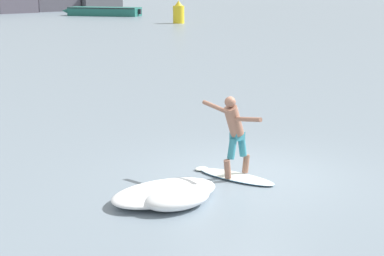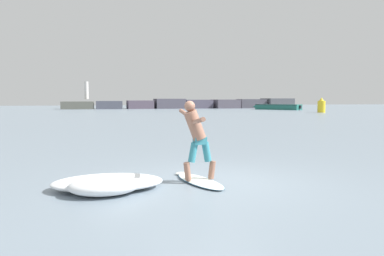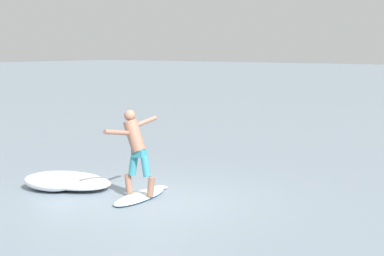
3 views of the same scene
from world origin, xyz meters
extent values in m
plane|color=gray|center=(0.00, 0.00, 0.00)|extent=(200.00, 200.00, 0.00)
cube|color=#56574F|center=(-6.55, 62.00, 0.67)|extent=(5.52, 3.96, 1.34)
cube|color=#4B4D5B|center=(-1.03, 62.00, 0.71)|extent=(4.73, 4.35, 1.43)
cube|color=#564B5B|center=(4.50, 62.00, 0.75)|extent=(4.77, 4.15, 1.51)
cube|color=#4D4957|center=(10.02, 62.00, 0.91)|extent=(5.66, 4.08, 1.83)
cube|color=#4F4B5C|center=(15.55, 62.00, 0.82)|extent=(5.31, 3.38, 1.64)
cube|color=#534E5A|center=(21.08, 62.00, 0.84)|extent=(4.79, 4.95, 1.68)
cube|color=#4D4A54|center=(26.60, 62.00, 0.88)|extent=(5.38, 3.10, 1.76)
cube|color=#4C4E54|center=(32.13, 62.00, 0.95)|extent=(5.65, 4.72, 1.90)
cylinder|color=silver|center=(-5.01, 62.00, 3.32)|extent=(0.70, 0.70, 3.12)
ellipsoid|color=white|center=(-0.28, 0.01, 0.04)|extent=(0.96, 1.88, 0.07)
ellipsoid|color=white|center=(-0.49, 0.91, 0.04)|extent=(0.36, 0.32, 0.06)
ellipsoid|color=#2870B2|center=(-0.28, 0.01, 0.04)|extent=(0.97, 1.90, 0.03)
cone|color=black|center=(-0.11, -0.71, -0.06)|extent=(0.06, 0.06, 0.14)
cone|color=black|center=(0.01, -0.55, -0.06)|extent=(0.06, 0.06, 0.14)
cone|color=black|center=(-0.29, -0.62, -0.06)|extent=(0.06, 0.06, 0.14)
cylinder|color=#91624E|center=(-0.55, -0.01, 0.26)|extent=(0.18, 0.14, 0.40)
cylinder|color=teal|center=(-0.43, 0.00, 0.66)|extent=(0.23, 0.17, 0.43)
cylinder|color=#91624E|center=(0.00, 0.03, 0.26)|extent=(0.18, 0.14, 0.40)
cylinder|color=teal|center=(-0.12, 0.02, 0.66)|extent=(0.23, 0.17, 0.43)
cube|color=teal|center=(-0.28, 0.01, 0.91)|extent=(0.27, 0.22, 0.16)
cylinder|color=#91624E|center=(-0.39, 0.00, 1.24)|extent=(0.51, 0.32, 0.68)
sphere|color=#91624E|center=(-0.50, -0.01, 1.64)|extent=(0.23, 0.23, 0.23)
cylinder|color=#91624E|center=(-0.43, -0.47, 1.36)|extent=(0.14, 0.67, 0.20)
cylinder|color=#91624E|center=(-0.50, 0.46, 1.47)|extent=(0.14, 0.67, 0.20)
cube|color=#21665B|center=(26.40, 50.06, 0.45)|extent=(6.25, 7.38, 0.90)
cone|color=#21665B|center=(23.84, 53.52, 0.45)|extent=(1.51, 1.60, 0.90)
cube|color=black|center=(26.40, 50.06, 0.83)|extent=(6.26, 7.35, 0.08)
cube|color=black|center=(28.72, 46.92, 0.49)|extent=(0.46, 0.44, 0.52)
cylinder|color=yellow|center=(25.85, 36.43, 0.77)|extent=(1.00, 1.00, 1.53)
cone|color=yellow|center=(25.85, 36.43, 1.75)|extent=(0.70, 0.70, 0.44)
ellipsoid|color=white|center=(-2.27, -0.59, 0.18)|extent=(1.33, 0.85, 0.35)
ellipsoid|color=white|center=(-2.20, -0.11, 0.13)|extent=(2.22, 1.36, 0.27)
camera|label=1|loc=(-8.86, -9.35, 4.08)|focal=60.00mm
camera|label=2|loc=(-2.28, -7.63, 1.79)|focal=35.00mm
camera|label=3|loc=(8.10, -9.31, 2.98)|focal=60.00mm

